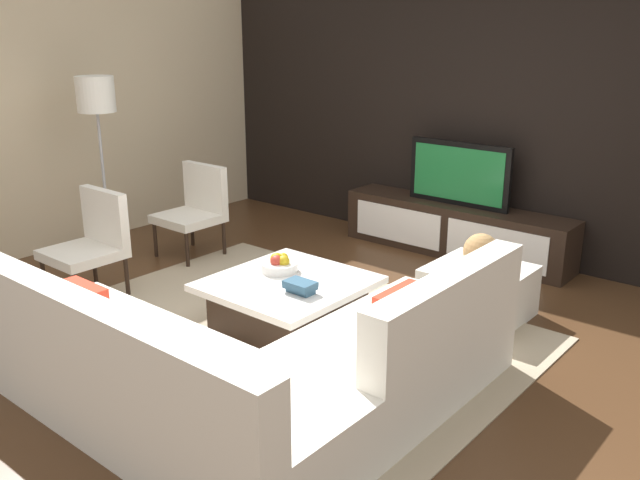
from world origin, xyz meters
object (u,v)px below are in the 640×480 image
(floor_lamp, at_px, (96,105))
(decorative_ball, at_px, (481,251))
(media_console, at_px, (455,230))
(sectional_couch, at_px, (251,369))
(accent_chair_far, at_px, (196,205))
(television, at_px, (459,174))
(fruit_bowl, at_px, (279,264))
(coffee_table, at_px, (288,303))
(ottoman, at_px, (478,292))
(book_stack, at_px, (300,286))
(accent_chair_near, at_px, (93,238))

(floor_lamp, relative_size, decorative_ball, 6.41)
(media_console, distance_m, sectional_couch, 3.33)
(accent_chair_far, bearing_deg, floor_lamp, -127.86)
(television, height_order, fruit_bowl, television)
(coffee_table, height_order, decorative_ball, decorative_ball)
(sectional_couch, distance_m, accent_chair_far, 2.99)
(media_console, bearing_deg, ottoman, -54.31)
(television, bearing_deg, book_stack, -87.01)
(media_console, relative_size, fruit_bowl, 8.21)
(sectional_couch, height_order, accent_chair_near, accent_chair_near)
(media_console, bearing_deg, accent_chair_near, -122.25)
(accent_chair_near, distance_m, floor_lamp, 1.35)
(television, xyz_separation_m, floor_lamp, (-2.50, -2.22, 0.66))
(ottoman, xyz_separation_m, accent_chair_far, (-2.81, -0.38, 0.29))
(fruit_bowl, relative_size, book_stack, 1.31)
(sectional_couch, relative_size, decorative_ball, 9.18)
(accent_chair_near, bearing_deg, book_stack, 10.20)
(sectional_couch, distance_m, ottoman, 2.11)
(coffee_table, relative_size, floor_lamp, 0.63)
(coffee_table, distance_m, fruit_bowl, 0.31)
(sectional_couch, relative_size, floor_lamp, 1.43)
(floor_lamp, height_order, decorative_ball, floor_lamp)
(media_console, distance_m, ottoman, 1.49)
(floor_lamp, bearing_deg, television, 41.60)
(floor_lamp, xyz_separation_m, fruit_bowl, (2.22, 0.02, -1.03))
(decorative_ball, height_order, book_stack, decorative_ball)
(ottoman, bearing_deg, floor_lamp, -163.36)
(accent_chair_near, relative_size, decorative_ball, 3.25)
(coffee_table, xyz_separation_m, accent_chair_near, (-1.68, -0.53, 0.29))
(television, height_order, decorative_ball, television)
(decorative_ball, bearing_deg, accent_chair_far, -172.22)
(accent_chair_near, bearing_deg, decorative_ball, 29.53)
(floor_lamp, bearing_deg, ottoman, 16.64)
(book_stack, bearing_deg, sectional_couch, -65.66)
(ottoman, bearing_deg, fruit_bowl, -139.43)
(ottoman, relative_size, fruit_bowl, 2.50)
(accent_chair_near, height_order, floor_lamp, floor_lamp)
(television, bearing_deg, floor_lamp, -138.40)
(floor_lamp, height_order, accent_chair_far, floor_lamp)
(sectional_couch, distance_m, decorative_ball, 2.12)
(fruit_bowl, bearing_deg, decorative_ball, 40.57)
(floor_lamp, xyz_separation_m, ottoman, (3.37, 1.01, -1.26))
(sectional_couch, bearing_deg, coffee_table, 122.03)
(sectional_couch, relative_size, accent_chair_near, 2.82)
(floor_lamp, xyz_separation_m, book_stack, (2.62, -0.20, -1.03))
(coffee_table, height_order, accent_chair_far, accent_chair_far)
(accent_chair_far, relative_size, decorative_ball, 3.25)
(book_stack, bearing_deg, fruit_bowl, 151.26)
(fruit_bowl, bearing_deg, media_console, 82.73)
(media_console, relative_size, television, 2.21)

